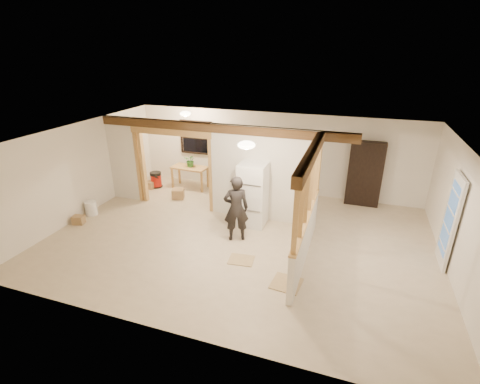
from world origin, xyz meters
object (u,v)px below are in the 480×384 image
(refrigerator, at_px, (253,195))
(woman, at_px, (236,209))
(shop_vac, at_px, (156,180))
(bookshelf, at_px, (365,174))
(work_table, at_px, (190,177))

(refrigerator, height_order, woman, refrigerator)
(shop_vac, distance_m, bookshelf, 6.53)
(shop_vac, height_order, bookshelf, bookshelf)
(refrigerator, height_order, work_table, refrigerator)
(shop_vac, bearing_deg, work_table, 16.50)
(refrigerator, bearing_deg, work_table, 146.48)
(woman, xyz_separation_m, bookshelf, (2.82, 3.10, 0.13))
(shop_vac, bearing_deg, refrigerator, -21.03)
(refrigerator, relative_size, work_table, 1.45)
(refrigerator, relative_size, bookshelf, 0.88)
(woman, bearing_deg, refrigerator, -124.05)
(woman, distance_m, bookshelf, 4.19)
(refrigerator, distance_m, shop_vac, 4.08)
(work_table, height_order, bookshelf, bookshelf)
(bookshelf, bearing_deg, work_table, -175.30)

